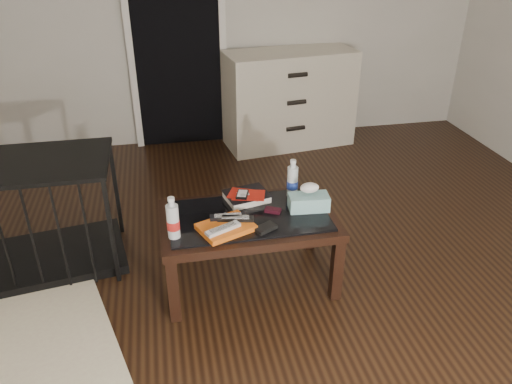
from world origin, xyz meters
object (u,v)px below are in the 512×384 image
at_px(pet_crate, 46,231).
at_px(textbook, 247,196).
at_px(coffee_table, 248,224).
at_px(water_bottle_left, 173,218).
at_px(tissue_box, 309,202).
at_px(dresser, 289,99).
at_px(water_bottle_right, 293,178).

bearing_deg(pet_crate, textbook, -20.72).
xyz_separation_m(coffee_table, water_bottle_left, (-0.43, -0.14, 0.18)).
height_order(pet_crate, tissue_box, pet_crate).
relative_size(water_bottle_left, tissue_box, 1.03).
bearing_deg(coffee_table, tissue_box, -0.21).
distance_m(dresser, water_bottle_left, 2.50).
height_order(pet_crate, water_bottle_right, pet_crate).
height_order(coffee_table, water_bottle_right, water_bottle_right).
bearing_deg(water_bottle_left, coffee_table, 18.43).
xyz_separation_m(coffee_table, dresser, (0.78, 2.05, 0.05)).
relative_size(water_bottle_left, water_bottle_right, 1.00).
xyz_separation_m(water_bottle_left, tissue_box, (0.78, 0.14, -0.07)).
height_order(textbook, water_bottle_left, water_bottle_left).
bearing_deg(water_bottle_right, water_bottle_left, -156.49).
bearing_deg(pet_crate, coffee_table, -28.60).
bearing_deg(dresser, tissue_box, -109.24).
distance_m(pet_crate, textbook, 1.29).
relative_size(coffee_table, pet_crate, 1.02).
bearing_deg(water_bottle_left, pet_crate, 144.01).
distance_m(coffee_table, water_bottle_right, 0.40).
distance_m(textbook, tissue_box, 0.38).
relative_size(textbook, water_bottle_right, 1.05).
distance_m(pet_crate, water_bottle_right, 1.58).
bearing_deg(pet_crate, water_bottle_right, -18.61).
bearing_deg(dresser, coffee_table, -118.41).
xyz_separation_m(coffee_table, tissue_box, (0.36, -0.00, 0.11)).
distance_m(dresser, textbook, 2.02).
distance_m(pet_crate, tissue_box, 1.65).
height_order(coffee_table, water_bottle_left, water_bottle_left).
bearing_deg(coffee_table, textbook, 82.75).
xyz_separation_m(dresser, water_bottle_left, (-1.20, -2.19, 0.13)).
bearing_deg(tissue_box, water_bottle_left, -165.09).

